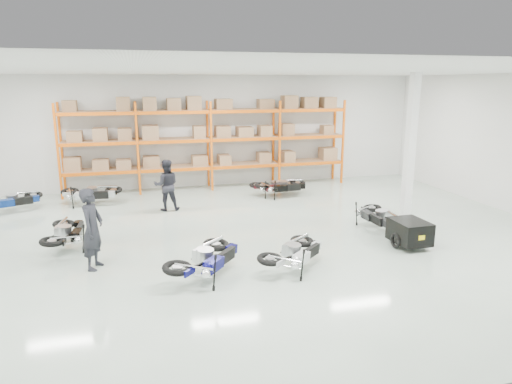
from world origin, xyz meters
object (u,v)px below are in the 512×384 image
object	(u,v)px
moto_touring_right	(379,212)
moto_back_a	(11,197)
moto_back_c	(283,183)
moto_black_far_left	(67,228)
moto_back_b	(90,190)
moto_back_d	(274,183)
moto_silver_left	(295,248)
trailer	(409,232)
moto_blue_centre	(207,253)
person_left	(92,229)
person_back	(166,185)

from	to	relation	value
moto_touring_right	moto_back_a	distance (m)	11.86
moto_back_a	moto_back_c	bearing A→B (deg)	-111.41
moto_black_far_left	moto_back_c	distance (m)	8.07
moto_back_b	moto_back_d	xyz separation A→B (m)	(6.63, -0.36, -0.07)
moto_back_d	moto_back_a	bearing A→B (deg)	92.51
moto_silver_left	trailer	distance (m)	3.45
trailer	moto_back_d	world-z (taller)	moto_back_d
moto_blue_centre	moto_silver_left	bearing A→B (deg)	-141.05
moto_back_c	person_left	bearing A→B (deg)	127.57
moto_black_far_left	trailer	world-z (taller)	moto_black_far_left
moto_back_d	person_back	bearing A→B (deg)	106.76
person_back	moto_silver_left	bearing A→B (deg)	115.26
moto_silver_left	moto_touring_right	xyz separation A→B (m)	(3.39, 2.23, -0.01)
moto_blue_centre	moto_touring_right	size ratio (longest dim) A/B	1.11
moto_back_c	person_back	bearing A→B (deg)	97.52
person_back	moto_back_d	bearing A→B (deg)	-163.80
moto_touring_right	moto_back_a	size ratio (longest dim) A/B	0.97
moto_back_a	person_left	size ratio (longest dim) A/B	0.91
moto_silver_left	person_left	xyz separation A→B (m)	(-4.46, 1.25, 0.43)
moto_black_far_left	person_left	size ratio (longest dim) A/B	0.91
moto_black_far_left	moto_touring_right	world-z (taller)	moto_black_far_left
moto_back_d	moto_back_c	bearing A→B (deg)	-125.46
moto_blue_centre	moto_back_d	size ratio (longest dim) A/B	1.18
moto_touring_right	moto_back_c	xyz separation A→B (m)	(-1.53, 4.43, 0.01)
trailer	moto_back_c	distance (m)	6.22
moto_blue_centre	moto_back_b	size ratio (longest dim) A/B	1.03
moto_back_c	moto_touring_right	bearing A→B (deg)	-163.97
trailer	moto_back_c	bearing A→B (deg)	102.61
moto_silver_left	moto_back_a	distance (m)	10.21
moto_back_a	moto_back_c	size ratio (longest dim) A/B	1.00
moto_back_d	person_back	xyz separation A→B (m)	(-4.08, -1.01, 0.38)
moto_blue_centre	moto_back_c	xyz separation A→B (m)	(3.88, 6.59, -0.04)
moto_black_far_left	trailer	xyz separation A→B (m)	(8.64, -2.21, -0.12)
moto_black_far_left	moto_back_a	xyz separation A→B (m)	(-2.26, 4.08, -0.00)
moto_silver_left	moto_back_c	bearing A→B (deg)	-55.90
trailer	person_left	distance (m)	7.89
moto_back_a	moto_back_c	world-z (taller)	same
moto_back_b	person_back	bearing A→B (deg)	-111.36
moto_black_far_left	moto_blue_centre	bearing A→B (deg)	142.48
moto_back_c	trailer	bearing A→B (deg)	-168.77
moto_back_b	moto_black_far_left	bearing A→B (deg)	-175.87
moto_silver_left	moto_touring_right	bearing A→B (deg)	-96.95
moto_touring_right	moto_back_b	world-z (taller)	moto_back_b
person_left	trailer	bearing A→B (deg)	-76.18
moto_back_d	person_back	distance (m)	4.22
moto_blue_centre	moto_back_c	world-z (taller)	moto_blue_centre
moto_back_a	person_back	world-z (taller)	person_back
moto_blue_centre	moto_back_b	xyz separation A→B (m)	(-3.01, 7.16, -0.02)
moto_touring_right	moto_silver_left	bearing A→B (deg)	-148.79
moto_back_d	person_left	world-z (taller)	person_left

